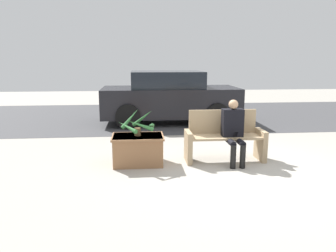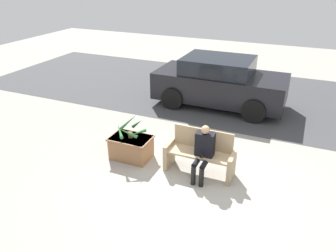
# 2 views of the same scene
# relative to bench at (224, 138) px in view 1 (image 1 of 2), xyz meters

# --- Properties ---
(ground_plane) EXTENTS (30.00, 30.00, 0.00)m
(ground_plane) POSITION_rel_bench_xyz_m (0.15, -0.65, -0.44)
(ground_plane) COLOR #9E998E
(road_surface) EXTENTS (20.00, 6.00, 0.01)m
(road_surface) POSITION_rel_bench_xyz_m (0.15, 5.16, -0.44)
(road_surface) COLOR #424244
(road_surface) RESTS_ON ground_plane
(bench) EXTENTS (1.51, 0.51, 0.97)m
(bench) POSITION_rel_bench_xyz_m (0.00, 0.00, 0.00)
(bench) COLOR tan
(bench) RESTS_ON ground_plane
(person_seated) EXTENTS (0.39, 0.59, 1.20)m
(person_seated) POSITION_rel_bench_xyz_m (0.12, -0.18, 0.22)
(person_seated) COLOR black
(person_seated) RESTS_ON ground_plane
(planter_box) EXTENTS (0.95, 0.66, 0.55)m
(planter_box) POSITION_rel_bench_xyz_m (-1.67, -0.10, -0.15)
(planter_box) COLOR #936642
(planter_box) RESTS_ON ground_plane
(potted_plant) EXTENTS (0.70, 0.70, 0.48)m
(potted_plant) POSITION_rel_bench_xyz_m (-1.66, -0.12, 0.33)
(potted_plant) COLOR brown
(potted_plant) RESTS_ON planter_box
(parked_car) EXTENTS (4.11, 1.98, 1.58)m
(parked_car) POSITION_rel_bench_xyz_m (-0.68, 3.95, 0.34)
(parked_car) COLOR black
(parked_car) RESTS_ON ground_plane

